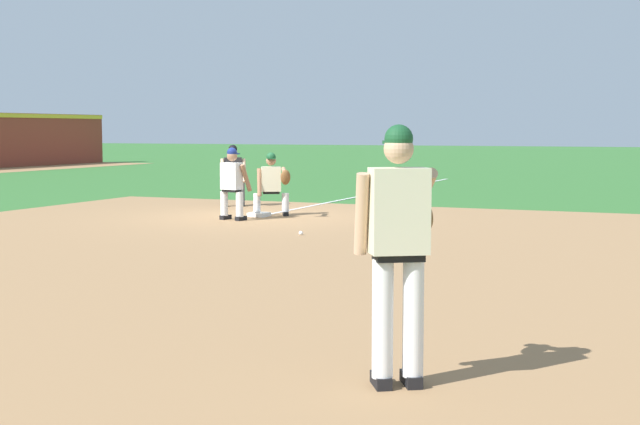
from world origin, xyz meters
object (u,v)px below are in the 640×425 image
Objects in this scene: pitcher at (399,239)px; umpire at (233,173)px; baseball at (301,233)px; baserunner at (232,181)px; first_baseman at (272,182)px; first_base_bag at (259,215)px.

pitcher is 15.07m from umpire.
umpire reaches higher than baseball.
first_baseman is at bearing -20.60° from baserunner.
first_baseman is (2.83, 1.92, 0.69)m from baseball.
pitcher is 1.39× the size of first_baseman.
umpire is at bearing 46.50° from first_baseman.
pitcher is at bearing -148.65° from first_base_bag.
first_baseman is at bearing 34.13° from baseball.
umpire is (1.82, 1.91, 0.06)m from first_baseman.
pitcher is at bearing -147.12° from umpire.
first_base_bag is 2.72m from umpire.
first_baseman is 0.92× the size of umpire.
first_base_bag is 3.41m from baseball.
baserunner is at bearing 52.12° from baseball.
baserunner reaches higher than baseball.
pitcher is 1.27× the size of umpire.
first_base_bag is at bearing -10.87° from baserunner.
first_base_bag is 0.28× the size of first_baseman.
first_baseman is at bearing 30.03° from pitcher.
first_base_bag is at bearing 31.35° from pitcher.
umpire is (4.65, 3.83, 0.76)m from baseball.
pitcher is (-8.00, -4.34, 1.02)m from baseball.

